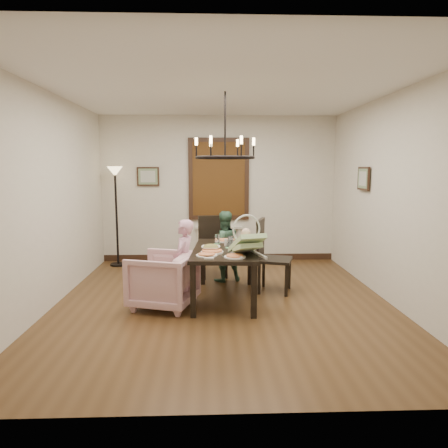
{
  "coord_description": "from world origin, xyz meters",
  "views": [
    {
      "loc": [
        -0.18,
        -5.23,
        1.82
      ],
      "look_at": [
        0.02,
        0.18,
        1.05
      ],
      "focal_mm": 32.0,
      "sensor_mm": 36.0,
      "label": 1
    }
  ],
  "objects": [
    {
      "name": "room_shell",
      "position": [
        0.0,
        0.37,
        1.4
      ],
      "size": [
        4.51,
        5.0,
        2.81
      ],
      "color": "#54371C",
      "rests_on": "ground"
    },
    {
      "name": "dining_table",
      "position": [
        0.03,
        0.13,
        0.63
      ],
      "size": [
        0.96,
        1.58,
        0.71
      ],
      "rotation": [
        0.0,
        0.0,
        -0.07
      ],
      "color": "black",
      "rests_on": "room_shell"
    },
    {
      "name": "chair_far",
      "position": [
        -0.12,
        1.32,
        0.51
      ],
      "size": [
        0.52,
        0.52,
        1.02
      ],
      "primitive_type": null,
      "rotation": [
        0.0,
        0.0,
        0.16
      ],
      "color": "black",
      "rests_on": "room_shell"
    },
    {
      "name": "chair_right",
      "position": [
        0.77,
        0.45,
        0.54
      ],
      "size": [
        0.6,
        0.6,
        1.09
      ],
      "primitive_type": null,
      "rotation": [
        0.0,
        0.0,
        1.27
      ],
      "color": "black",
      "rests_on": "room_shell"
    },
    {
      "name": "armchair",
      "position": [
        -0.79,
        -0.14,
        0.36
      ],
      "size": [
        0.98,
        0.97,
        0.72
      ],
      "primitive_type": "imported",
      "rotation": [
        0.0,
        0.0,
        -1.86
      ],
      "color": "#D2A0AE",
      "rests_on": "room_shell"
    },
    {
      "name": "elderly_woman",
      "position": [
        -0.52,
        -0.06,
        0.47
      ],
      "size": [
        0.32,
        0.4,
        0.95
      ],
      "primitive_type": "imported",
      "rotation": [
        0.0,
        0.0,
        -1.86
      ],
      "color": "#D394AE",
      "rests_on": "room_shell"
    },
    {
      "name": "seated_man",
      "position": [
        0.04,
        1.04,
        0.47
      ],
      "size": [
        0.54,
        0.48,
        0.94
      ],
      "primitive_type": "imported",
      "rotation": [
        0.0,
        0.0,
        3.44
      ],
      "color": "#3A6249",
      "rests_on": "room_shell"
    },
    {
      "name": "baby_bouncer",
      "position": [
        0.29,
        -0.3,
        0.89
      ],
      "size": [
        0.53,
        0.63,
        0.36
      ],
      "primitive_type": null,
      "rotation": [
        0.0,
        0.0,
        0.28
      ],
      "color": "#B1DA96",
      "rests_on": "dining_table"
    },
    {
      "name": "salad_bowl",
      "position": [
        -0.17,
        -0.0,
        0.75
      ],
      "size": [
        0.31,
        0.31,
        0.08
      ],
      "primitive_type": "imported",
      "color": "white",
      "rests_on": "dining_table"
    },
    {
      "name": "pizza_platter",
      "position": [
        -0.15,
        -0.13,
        0.73
      ],
      "size": [
        0.3,
        0.3,
        0.04
      ],
      "primitive_type": "cylinder",
      "color": "tan",
      "rests_on": "dining_table"
    },
    {
      "name": "drinking_glass",
      "position": [
        0.11,
        0.29,
        0.79
      ],
      "size": [
        0.08,
        0.08,
        0.15
      ],
      "primitive_type": "cylinder",
      "color": "silver",
      "rests_on": "dining_table"
    },
    {
      "name": "window_blinds",
      "position": [
        0.0,
        2.46,
        1.6
      ],
      "size": [
        1.0,
        0.03,
        1.4
      ],
      "primitive_type": "cube",
      "color": "#543110",
      "rests_on": "room_shell"
    },
    {
      "name": "radiator",
      "position": [
        0.0,
        2.48,
        0.35
      ],
      "size": [
        0.92,
        0.12,
        0.62
      ],
      "primitive_type": null,
      "color": "silver",
      "rests_on": "room_shell"
    },
    {
      "name": "picture_back",
      "position": [
        -1.35,
        2.47,
        1.65
      ],
      "size": [
        0.42,
        0.03,
        0.36
      ],
      "primitive_type": "cube",
      "color": "black",
      "rests_on": "room_shell"
    },
    {
      "name": "picture_right",
      "position": [
        2.21,
        0.9,
        1.65
      ],
      "size": [
        0.03,
        0.42,
        0.36
      ],
      "primitive_type": "cube",
      "rotation": [
        0.0,
        0.0,
        1.57
      ],
      "color": "black",
      "rests_on": "room_shell"
    },
    {
      "name": "floor_lamp",
      "position": [
        -1.9,
        2.15,
        0.9
      ],
      "size": [
        0.3,
        0.3,
        1.8
      ],
      "primitive_type": null,
      "color": "black",
      "rests_on": "room_shell"
    },
    {
      "name": "chandelier",
      "position": [
        0.03,
        0.13,
        1.95
      ],
      "size": [
        0.8,
        0.8,
        0.04
      ],
      "primitive_type": "torus",
      "color": "black",
      "rests_on": "room_shell"
    }
  ]
}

